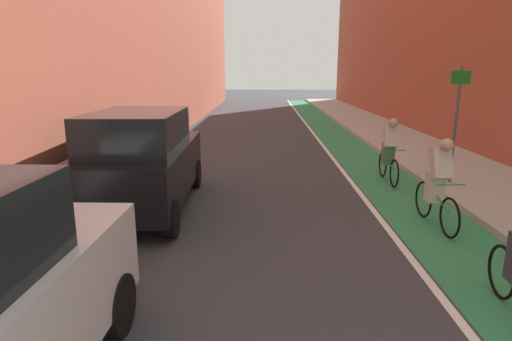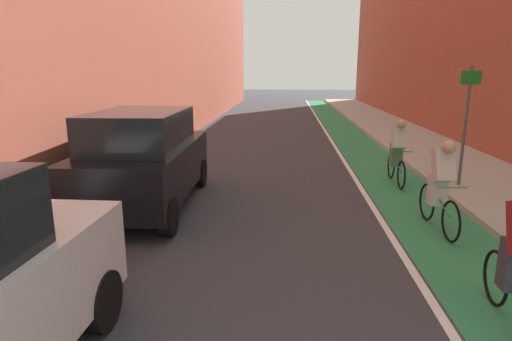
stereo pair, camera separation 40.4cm
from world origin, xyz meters
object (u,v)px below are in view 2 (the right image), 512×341
object	(u,v)px
cyclist_mid	(440,185)
cyclist_trailing	(397,150)
parked_suv_black	(144,159)
street_sign_post	(466,116)

from	to	relation	value
cyclist_mid	cyclist_trailing	distance (m)	3.17
cyclist_mid	cyclist_trailing	xyz separation A→B (m)	(0.05, 3.17, 0.04)
parked_suv_black	cyclist_mid	world-z (taller)	parked_suv_black
cyclist_mid	street_sign_post	size ratio (longest dim) A/B	0.65
parked_suv_black	cyclist_mid	size ratio (longest dim) A/B	2.49
cyclist_mid	street_sign_post	xyz separation A→B (m)	(1.37, 2.60, 0.93)
parked_suv_black	cyclist_mid	bearing A→B (deg)	-9.04
street_sign_post	cyclist_mid	bearing A→B (deg)	-117.70
parked_suv_black	cyclist_trailing	distance (m)	6.02
parked_suv_black	cyclist_mid	distance (m)	5.58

